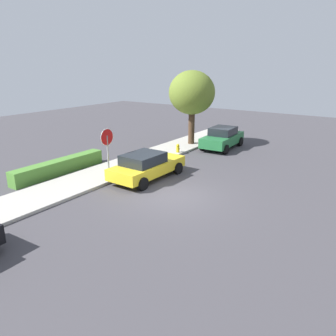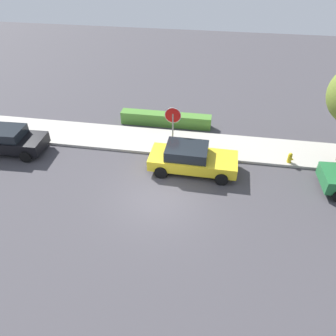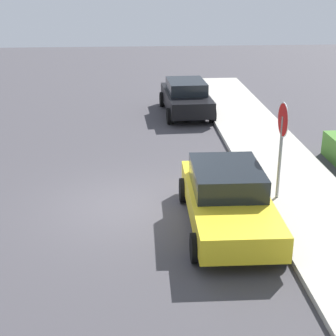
% 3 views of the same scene
% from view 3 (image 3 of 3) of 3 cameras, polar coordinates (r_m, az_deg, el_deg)
% --- Properties ---
extents(ground_plane, '(60.00, 60.00, 0.00)m').
position_cam_3_polar(ground_plane, '(13.47, -4.63, -4.24)').
color(ground_plane, '#423F44').
extents(sidewalk_curb, '(32.00, 2.60, 0.14)m').
position_cam_3_polar(sidewalk_curb, '(14.18, 14.97, -3.27)').
color(sidewalk_curb, '#B2ADA3').
rests_on(sidewalk_curb, ground_plane).
extents(stop_sign, '(0.88, 0.08, 2.70)m').
position_cam_3_polar(stop_sign, '(13.30, 12.51, 3.69)').
color(stop_sign, gray).
rests_on(stop_sign, ground_plane).
extents(parked_car_yellow, '(4.47, 2.11, 1.41)m').
position_cam_3_polar(parked_car_yellow, '(12.25, 6.62, -3.28)').
color(parked_car_yellow, yellow).
rests_on(parked_car_yellow, ground_plane).
extents(parked_car_black, '(4.27, 2.09, 1.43)m').
position_cam_3_polar(parked_car_black, '(21.94, 2.02, 7.88)').
color(parked_car_black, black).
rests_on(parked_car_black, ground_plane).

